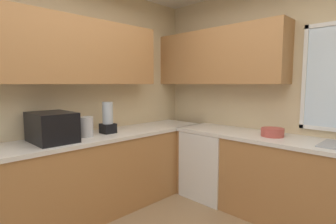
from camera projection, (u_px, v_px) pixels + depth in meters
name	position (u px, v px, depth m)	size (l,w,h in m)	color
room_shell	(187.00, 48.00, 2.18)	(3.66, 3.80, 2.68)	beige
counter_run_left	(78.00, 179.00, 2.77)	(0.65, 3.41, 0.89)	#AD7542
counter_run_back	(294.00, 182.00, 2.68)	(2.75, 0.65, 0.89)	#AD7542
dishwasher	(211.00, 164.00, 3.37)	(0.60, 0.60, 0.84)	white
microwave	(52.00, 127.00, 2.54)	(0.48, 0.36, 0.29)	black
kettle	(86.00, 127.00, 2.77)	(0.14, 0.14, 0.22)	#B7B7BC
bowl	(272.00, 132.00, 2.80)	(0.24, 0.24, 0.09)	#B74C42
blender_appliance	(108.00, 119.00, 2.98)	(0.15, 0.15, 0.36)	black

